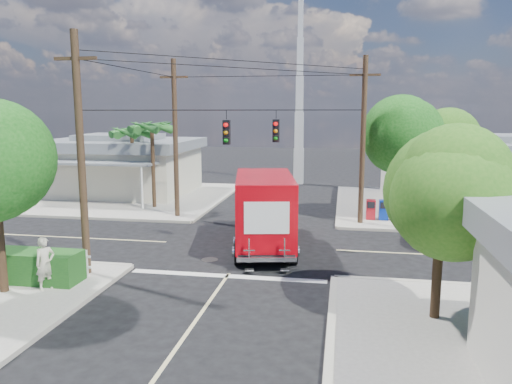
# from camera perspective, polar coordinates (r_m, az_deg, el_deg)

# --- Properties ---
(ground) EXTENTS (120.00, 120.00, 0.00)m
(ground) POSITION_cam_1_polar(r_m,az_deg,el_deg) (23.16, -0.86, -6.18)
(ground) COLOR black
(ground) RESTS_ON ground
(sidewalk_ne) EXTENTS (14.12, 14.12, 0.14)m
(sidewalk_ne) POSITION_cam_1_polar(r_m,az_deg,el_deg) (34.02, 21.12, -1.65)
(sidewalk_ne) COLOR gray
(sidewalk_ne) RESTS_ON ground
(sidewalk_nw) EXTENTS (14.12, 14.12, 0.14)m
(sidewalk_nw) POSITION_cam_1_polar(r_m,az_deg,el_deg) (36.61, -14.52, -0.57)
(sidewalk_nw) COLOR gray
(sidewalk_nw) RESTS_ON ground
(road_markings) EXTENTS (32.00, 32.00, 0.01)m
(road_markings) POSITION_cam_1_polar(r_m,az_deg,el_deg) (21.77, -1.59, -7.19)
(road_markings) COLOR beige
(road_markings) RESTS_ON ground
(building_ne) EXTENTS (11.80, 10.20, 4.50)m
(building_ne) POSITION_cam_1_polar(r_m,az_deg,el_deg) (35.09, 23.59, 2.24)
(building_ne) COLOR silver
(building_ne) RESTS_ON sidewalk_ne
(building_nw) EXTENTS (10.80, 10.20, 4.30)m
(building_nw) POSITION_cam_1_polar(r_m,az_deg,el_deg) (38.21, -15.21, 3.07)
(building_nw) COLOR beige
(building_nw) RESTS_ON sidewalk_nw
(radio_tower) EXTENTS (0.80, 0.80, 17.00)m
(radio_tower) POSITION_cam_1_polar(r_m,az_deg,el_deg) (42.07, 4.97, 8.58)
(radio_tower) COLOR silver
(radio_tower) RESTS_ON ground
(tree_ne_front) EXTENTS (4.21, 4.14, 6.66)m
(tree_ne_front) POSITION_cam_1_polar(r_m,az_deg,el_deg) (28.86, 16.03, 6.15)
(tree_ne_front) COLOR #422D1C
(tree_ne_front) RESTS_ON sidewalk_ne
(tree_ne_back) EXTENTS (3.77, 3.66, 5.82)m
(tree_ne_back) POSITION_cam_1_polar(r_m,az_deg,el_deg) (31.44, 20.30, 5.11)
(tree_ne_back) COLOR #422D1C
(tree_ne_back) RESTS_ON sidewalk_ne
(tree_se) EXTENTS (3.67, 3.54, 5.62)m
(tree_se) POSITION_cam_1_polar(r_m,az_deg,el_deg) (15.09, 20.58, 0.49)
(tree_se) COLOR #422D1C
(tree_se) RESTS_ON sidewalk_se
(palm_nw_front) EXTENTS (3.01, 3.08, 5.59)m
(palm_nw_front) POSITION_cam_1_polar(r_m,az_deg,el_deg) (31.67, -11.82, 7.08)
(palm_nw_front) COLOR #422D1C
(palm_nw_front) RESTS_ON sidewalk_nw
(palm_nw_back) EXTENTS (3.01, 3.08, 5.19)m
(palm_nw_back) POSITION_cam_1_polar(r_m,az_deg,el_deg) (33.84, -14.02, 6.50)
(palm_nw_back) COLOR #422D1C
(palm_nw_back) RESTS_ON sidewalk_nw
(utility_poles) EXTENTS (12.00, 10.68, 9.00)m
(utility_poles) POSITION_cam_1_polar(r_m,az_deg,el_deg) (24.26, -3.87, 5.73)
(utility_poles) COLOR #473321
(utility_poles) RESTS_ON ground
(picket_fence) EXTENTS (5.94, 0.06, 1.00)m
(picket_fence) POSITION_cam_1_polar(r_m,az_deg,el_deg) (20.99, -25.58, -6.85)
(picket_fence) COLOR silver
(picket_fence) RESTS_ON sidewalk_sw
(vending_boxes) EXTENTS (1.90, 0.50, 1.10)m
(vending_boxes) POSITION_cam_1_polar(r_m,az_deg,el_deg) (28.74, 14.37, -1.99)
(vending_boxes) COLOR #AD141E
(vending_boxes) RESTS_ON sidewalk_ne
(delivery_truck) EXTENTS (3.75, 8.10, 3.38)m
(delivery_truck) POSITION_cam_1_polar(r_m,az_deg,el_deg) (22.64, 0.90, -2.07)
(delivery_truck) COLOR black
(delivery_truck) RESTS_ON ground
(parked_car) EXTENTS (6.33, 3.29, 1.70)m
(parked_car) POSITION_cam_1_polar(r_m,az_deg,el_deg) (24.65, 25.41, -4.10)
(parked_car) COLOR silver
(parked_car) RESTS_ON ground
(pedestrian) EXTENTS (0.73, 0.80, 1.82)m
(pedestrian) POSITION_cam_1_polar(r_m,az_deg,el_deg) (18.57, -22.95, -7.53)
(pedestrian) COLOR beige
(pedestrian) RESTS_ON sidewalk_sw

